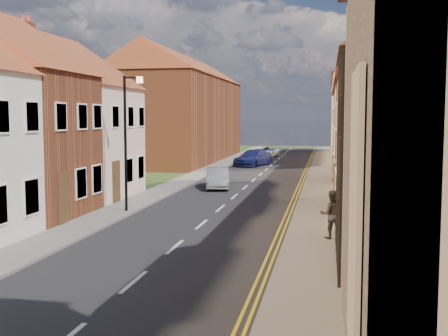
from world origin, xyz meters
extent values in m
cube|color=black|center=(0.00, 30.00, 0.01)|extent=(7.00, 90.00, 0.02)
cube|color=slate|center=(-4.40, 30.00, 0.06)|extent=(1.80, 90.00, 0.12)
cube|color=slate|center=(4.40, 30.00, 0.06)|extent=(1.80, 90.00, 0.12)
cube|color=brown|center=(9.30, 23.50, 3.00)|extent=(8.00, 5.00, 6.00)
cube|color=brown|center=(9.30, 21.60, 8.20)|extent=(0.60, 0.60, 1.60)
cube|color=#FDDEC8|center=(9.30, 28.90, 3.00)|extent=(8.00, 5.80, 6.00)
cube|color=brown|center=(9.30, 26.60, 8.20)|extent=(0.60, 0.60, 1.60)
cube|color=brown|center=(9.30, 34.30, 3.00)|extent=(8.00, 5.00, 6.00)
cube|color=brown|center=(9.30, 32.40, 8.20)|extent=(0.60, 0.60, 1.60)
cube|color=beige|center=(9.30, 39.70, 3.00)|extent=(8.00, 5.80, 6.00)
cube|color=brown|center=(9.30, 37.40, 8.20)|extent=(0.60, 0.60, 1.60)
cube|color=#FDDEC8|center=(-9.30, 23.85, 2.90)|extent=(8.00, 6.10, 5.80)
cube|color=brown|center=(-9.30, 21.40, 8.00)|extent=(0.60, 0.60, 1.60)
cube|color=#EDE0C7|center=(9.30, 55.00, 4.00)|extent=(8.00, 24.00, 8.00)
cube|color=brown|center=(-9.30, 50.00, 4.00)|extent=(8.00, 24.00, 8.00)
cylinder|color=black|center=(-3.90, 20.00, 3.12)|extent=(0.12, 0.12, 6.00)
cube|color=black|center=(-3.55, 20.00, 6.02)|extent=(0.70, 0.08, 0.08)
cube|color=#FFD899|center=(-3.20, 20.00, 5.92)|extent=(0.25, 0.15, 0.28)
imported|color=#93979A|center=(-1.58, 29.34, 0.62)|extent=(2.02, 3.96, 1.24)
imported|color=navy|center=(-1.50, 45.13, 0.71)|extent=(3.46, 5.31, 1.43)
imported|color=silver|center=(-1.50, 56.37, 0.58)|extent=(2.61, 4.42, 1.15)
imported|color=black|center=(5.10, 15.81, 0.96)|extent=(0.89, 0.73, 1.68)
camera|label=1|loc=(4.93, -3.63, 4.31)|focal=45.00mm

